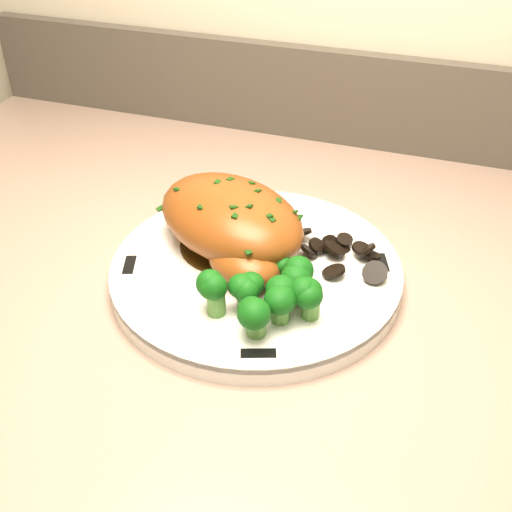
% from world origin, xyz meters
% --- Properties ---
extents(plate, '(0.36, 0.36, 0.02)m').
position_xyz_m(plate, '(-0.78, 1.67, 0.85)').
color(plate, white).
rests_on(plate, counter).
extents(rim_accent_0, '(0.02, 0.03, 0.00)m').
position_xyz_m(rim_accent_0, '(-0.67, 1.71, 0.86)').
color(rim_accent_0, black).
rests_on(rim_accent_0, plate).
extents(rim_accent_1, '(0.03, 0.02, 0.00)m').
position_xyz_m(rim_accent_1, '(-0.82, 1.78, 0.86)').
color(rim_accent_1, black).
rests_on(rim_accent_1, plate).
extents(rim_accent_2, '(0.02, 0.03, 0.00)m').
position_xyz_m(rim_accent_2, '(-0.89, 1.63, 0.86)').
color(rim_accent_2, black).
rests_on(rim_accent_2, plate).
extents(rim_accent_3, '(0.03, 0.02, 0.00)m').
position_xyz_m(rim_accent_3, '(-0.74, 1.56, 0.86)').
color(rim_accent_3, black).
rests_on(rim_accent_3, plate).
extents(gravy_pool, '(0.10, 0.10, 0.00)m').
position_xyz_m(gravy_pool, '(-0.81, 1.69, 0.86)').
color(gravy_pool, '#312109').
rests_on(gravy_pool, plate).
extents(chicken_breast, '(0.19, 0.17, 0.06)m').
position_xyz_m(chicken_breast, '(-0.81, 1.69, 0.89)').
color(chicken_breast, '#944A19').
rests_on(chicken_breast, plate).
extents(mushroom_pile, '(0.09, 0.06, 0.02)m').
position_xyz_m(mushroom_pile, '(-0.71, 1.70, 0.86)').
color(mushroom_pile, black).
rests_on(mushroom_pile, plate).
extents(broccoli_florets, '(0.10, 0.09, 0.04)m').
position_xyz_m(broccoli_florets, '(-0.75, 1.61, 0.88)').
color(broccoli_florets, '#578F3C').
rests_on(broccoli_florets, plate).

